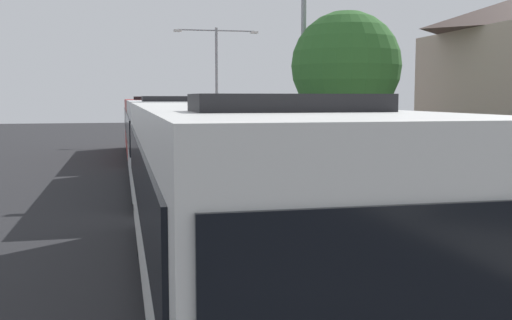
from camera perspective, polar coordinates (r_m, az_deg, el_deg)
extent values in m
cube|color=silver|center=(9.13, -3.01, -3.37)|extent=(2.50, 11.80, 2.70)
cube|color=black|center=(9.37, 4.65, -0.98)|extent=(0.04, 10.85, 1.00)
cube|color=black|center=(8.96, -11.07, -1.39)|extent=(0.04, 10.85, 1.00)
cube|color=black|center=(3.52, 13.80, -13.78)|extent=(2.30, 0.04, 1.20)
cube|color=orange|center=(9.58, 4.65, -7.82)|extent=(0.03, 11.21, 0.36)
cube|color=black|center=(5.55, 3.07, 5.44)|extent=(1.75, 0.90, 0.16)
cylinder|color=black|center=(12.69, -0.53, -6.23)|extent=(0.28, 1.00, 1.00)
cylinder|color=black|center=(12.42, -10.56, -6.59)|extent=(0.28, 1.00, 1.00)
cube|color=silver|center=(21.41, -8.60, 1.94)|extent=(2.50, 10.40, 2.70)
cube|color=black|center=(21.51, -5.23, 2.93)|extent=(0.04, 9.57, 1.00)
cube|color=black|center=(21.33, -12.02, 2.80)|extent=(0.04, 9.57, 1.00)
cube|color=black|center=(16.19, -7.30, 1.74)|extent=(2.30, 0.04, 1.20)
cube|color=navy|center=(21.60, -5.18, -0.11)|extent=(0.03, 9.88, 0.36)
cube|color=black|center=(18.24, -7.97, 5.75)|extent=(1.75, 0.90, 0.16)
cylinder|color=black|center=(18.46, -4.41, -2.40)|extent=(0.28, 1.00, 1.00)
cylinder|color=black|center=(18.28, -11.26, -2.58)|extent=(0.28, 1.00, 1.00)
cylinder|color=black|center=(24.45, -6.46, -0.36)|extent=(0.28, 1.00, 1.00)
cylinder|color=black|center=(24.32, -11.62, -0.48)|extent=(0.28, 1.00, 1.00)
cube|color=maroon|center=(33.27, -10.06, 3.33)|extent=(2.50, 11.78, 2.70)
cube|color=black|center=(33.34, -7.89, 3.97)|extent=(0.04, 10.84, 1.00)
cube|color=black|center=(33.22, -12.27, 3.89)|extent=(0.04, 10.84, 1.00)
cube|color=black|center=(27.36, -9.50, 3.42)|extent=(2.30, 0.04, 1.20)
cube|color=orange|center=(33.40, -7.84, 2.00)|extent=(0.03, 11.20, 0.36)
cube|color=black|center=(29.70, -9.80, 5.79)|extent=(1.75, 0.90, 0.16)
cylinder|color=black|center=(29.78, -7.58, 0.76)|extent=(0.28, 1.00, 1.00)
cylinder|color=black|center=(29.67, -11.82, 0.66)|extent=(0.28, 1.00, 1.00)
cylinder|color=black|center=(36.63, -8.54, 1.71)|extent=(0.28, 1.00, 1.00)
cylinder|color=black|center=(36.54, -11.99, 1.63)|extent=(0.28, 1.00, 1.00)
cube|color=#B7B7BC|center=(13.15, 10.95, -5.01)|extent=(1.84, 4.83, 0.80)
cube|color=#B7B7BC|center=(13.16, 10.76, -1.47)|extent=(1.62, 2.80, 0.80)
cube|color=black|center=(13.16, 10.76, -1.47)|extent=(1.66, 2.90, 0.44)
sphere|color=#F9EFCC|center=(10.76, 13.69, -6.99)|extent=(0.18, 0.18, 0.18)
sphere|color=#F9EFCC|center=(11.24, 18.36, -6.57)|extent=(0.18, 0.18, 0.18)
cylinder|color=black|center=(11.56, 10.15, -8.29)|extent=(0.22, 0.70, 0.70)
cylinder|color=black|center=(12.28, 17.29, -7.63)|extent=(0.22, 0.70, 0.70)
cylinder|color=black|center=(14.30, 5.48, -5.47)|extent=(0.22, 0.70, 0.70)
cylinder|color=black|center=(14.88, 11.52, -5.11)|extent=(0.22, 0.70, 0.70)
cylinder|color=gray|center=(23.49, 4.49, 7.79)|extent=(0.20, 0.20, 7.57)
cylinder|color=gray|center=(44.47, -3.74, 7.23)|extent=(0.20, 0.20, 8.04)
cylinder|color=gray|center=(44.52, -5.61, 12.14)|extent=(2.81, 0.10, 0.10)
cube|color=silver|center=(44.36, -7.45, 12.04)|extent=(0.56, 0.28, 0.16)
cylinder|color=gray|center=(44.95, -1.97, 12.11)|extent=(2.81, 0.10, 0.10)
cube|color=silver|center=(45.23, -0.18, 11.97)|extent=(0.56, 0.28, 0.16)
cylinder|color=#4C3823|center=(22.93, 8.40, 1.52)|extent=(0.32, 0.32, 2.55)
sphere|color=#2D6028|center=(22.89, 8.52, 8.79)|extent=(4.07, 4.07, 4.07)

